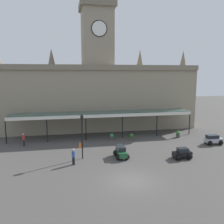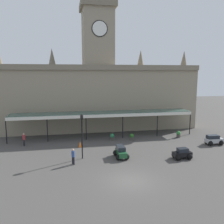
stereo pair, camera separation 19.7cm
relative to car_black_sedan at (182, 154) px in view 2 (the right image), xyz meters
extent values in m
plane|color=#464341|center=(-7.05, -4.31, -0.50)|extent=(140.00, 140.00, 0.00)
cube|color=gray|center=(-7.05, 16.46, 4.78)|extent=(32.40, 6.28, 10.57)
cube|color=gray|center=(-7.05, 13.17, 9.67)|extent=(32.40, 0.30, 0.80)
cube|color=gray|center=(-7.05, 16.46, 14.41)|extent=(4.80, 4.80, 8.68)
cube|color=#766C59|center=(-7.05, 16.46, 19.24)|extent=(5.50, 5.50, 1.00)
cylinder|color=white|center=(-7.05, 14.00, 15.45)|extent=(2.20, 0.12, 2.20)
cylinder|color=black|center=(-7.05, 14.04, 15.45)|extent=(2.46, 0.06, 2.46)
cone|color=#6E6554|center=(-14.34, 16.46, 11.37)|extent=(1.10, 1.10, 2.60)
cone|color=#6E6554|center=(0.24, 16.46, 11.37)|extent=(1.10, 1.10, 2.60)
cone|color=#6E6554|center=(8.15, 16.46, 11.37)|extent=(1.10, 1.10, 2.60)
cube|color=#38564C|center=(-7.05, 11.12, 3.04)|extent=(26.43, 3.20, 0.16)
cube|color=silver|center=(-7.05, 9.52, 2.84)|extent=(26.43, 0.12, 0.44)
cylinder|color=black|center=(-20.27, 9.67, 1.23)|extent=(0.14, 0.14, 3.47)
cylinder|color=black|center=(-14.98, 9.67, 1.23)|extent=(0.14, 0.14, 3.47)
cylinder|color=black|center=(-9.69, 9.67, 1.23)|extent=(0.14, 0.14, 3.47)
cylinder|color=black|center=(-4.41, 9.67, 1.23)|extent=(0.14, 0.14, 3.47)
cylinder|color=black|center=(0.88, 9.67, 1.23)|extent=(0.14, 0.14, 3.47)
cylinder|color=black|center=(6.17, 9.67, 1.23)|extent=(0.14, 0.14, 3.47)
cube|color=black|center=(-0.01, 0.00, 0.02)|extent=(2.08, 0.95, 0.50)
cube|color=#1E232B|center=(0.04, 0.00, 0.48)|extent=(1.13, 0.84, 0.42)
sphere|color=black|center=(-0.67, -0.46, -0.18)|extent=(0.64, 0.64, 0.64)
sphere|color=black|center=(-0.70, 0.41, -0.18)|extent=(0.64, 0.64, 0.64)
sphere|color=black|center=(0.68, -0.42, -0.18)|extent=(0.64, 0.64, 0.64)
sphere|color=black|center=(0.65, 0.46, -0.18)|extent=(0.64, 0.64, 0.64)
cube|color=#B2B5BA|center=(6.63, 4.14, 0.04)|extent=(2.28, 0.97, 0.55)
cube|color=#1E232B|center=(6.43, 4.14, 0.54)|extent=(1.57, 0.88, 0.45)
sphere|color=black|center=(7.42, 4.56, -0.18)|extent=(0.64, 0.64, 0.64)
sphere|color=black|center=(7.39, 3.67, -0.18)|extent=(0.64, 0.64, 0.64)
sphere|color=black|center=(5.87, 4.61, -0.18)|extent=(0.64, 0.64, 0.64)
sphere|color=black|center=(5.84, 3.71, -0.18)|extent=(0.64, 0.64, 0.64)
cube|color=#1E512D|center=(-6.51, 1.59, 0.04)|extent=(0.91, 2.26, 0.55)
cube|color=#1E232B|center=(-6.51, 1.79, 0.54)|extent=(0.84, 1.56, 0.45)
sphere|color=black|center=(-6.07, 0.82, -0.18)|extent=(0.64, 0.64, 0.64)
sphere|color=black|center=(-6.97, 0.82, -0.18)|extent=(0.64, 0.64, 0.64)
sphere|color=black|center=(-6.06, 2.37, -0.18)|extent=(0.64, 0.64, 0.64)
sphere|color=black|center=(-6.96, 2.37, -0.18)|extent=(0.64, 0.64, 0.64)
cylinder|color=black|center=(-17.83, 8.10, -0.09)|extent=(0.17, 0.17, 0.82)
cylinder|color=black|center=(-17.84, 8.32, -0.09)|extent=(0.17, 0.17, 0.82)
cylinder|color=#A52D33|center=(-17.83, 8.21, 0.63)|extent=(0.34, 0.34, 0.62)
sphere|color=tan|center=(-17.83, 8.21, 1.05)|extent=(0.23, 0.23, 0.23)
cylinder|color=black|center=(-11.85, 0.61, -0.09)|extent=(0.17, 0.17, 0.82)
cylinder|color=black|center=(-11.74, 0.41, -0.09)|extent=(0.17, 0.17, 0.82)
cylinder|color=#334C8C|center=(-11.79, 0.51, 0.63)|extent=(0.34, 0.34, 0.62)
sphere|color=tan|center=(-11.79, 0.51, 1.05)|extent=(0.23, 0.23, 0.23)
cylinder|color=black|center=(-10.75, 2.10, 1.70)|extent=(0.13, 0.13, 4.41)
cube|color=black|center=(-10.75, 2.10, 4.13)|extent=(0.30, 0.30, 0.44)
sphere|color=black|center=(-10.75, 2.10, 4.41)|extent=(0.14, 0.14, 0.14)
cone|color=orange|center=(-10.78, 6.27, -0.13)|extent=(0.40, 0.40, 0.74)
cylinder|color=#47423D|center=(-3.47, 8.14, -0.29)|extent=(0.56, 0.56, 0.42)
sphere|color=#2C6723|center=(-3.47, 8.14, 0.16)|extent=(0.60, 0.60, 0.60)
cylinder|color=#47423D|center=(-6.15, 8.61, -0.29)|extent=(0.56, 0.56, 0.42)
sphere|color=#256C42|center=(-6.15, 8.61, 0.16)|extent=(0.60, 0.60, 0.60)
cylinder|color=#47423D|center=(3.65, 8.29, -0.29)|extent=(0.56, 0.56, 0.42)
sphere|color=#337D38|center=(3.65, 8.29, 0.16)|extent=(0.60, 0.60, 0.60)
camera|label=1|loc=(-12.50, -23.27, 8.77)|focal=38.45mm
camera|label=2|loc=(-12.31, -23.31, 8.77)|focal=38.45mm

